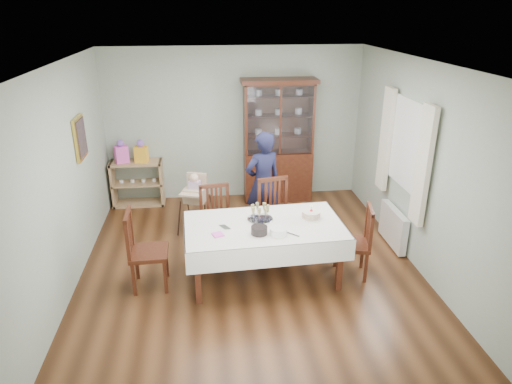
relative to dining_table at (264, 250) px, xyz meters
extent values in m
plane|color=#593319|center=(-0.16, 0.32, -0.38)|extent=(5.00, 5.00, 0.00)
plane|color=#9EAA99|center=(-0.16, 2.82, 0.97)|extent=(4.50, 0.00, 4.50)
plane|color=#9EAA99|center=(-2.41, 0.32, 0.97)|extent=(0.00, 5.00, 5.00)
plane|color=#9EAA99|center=(2.09, 0.32, 0.97)|extent=(0.00, 5.00, 5.00)
plane|color=white|center=(-0.16, 0.32, 2.32)|extent=(5.00, 5.00, 0.00)
cube|color=#492412|center=(0.00, 0.00, 0.34)|extent=(1.95, 1.14, 0.06)
cube|color=silver|center=(0.00, 0.00, 0.37)|extent=(2.05, 1.24, 0.01)
cube|color=#492412|center=(0.59, 2.58, 0.07)|extent=(1.20, 0.45, 0.90)
cube|color=white|center=(0.59, 2.39, 1.12)|extent=(1.12, 0.01, 1.16)
cube|color=#492412|center=(0.59, 2.58, 1.76)|extent=(1.30, 0.48, 0.07)
cube|color=tan|center=(-1.91, 2.60, -0.36)|extent=(0.90, 0.38, 0.04)
cube|color=tan|center=(-1.91, 2.60, 0.02)|extent=(0.90, 0.38, 0.03)
cube|color=tan|center=(-1.91, 2.60, 0.40)|extent=(0.90, 0.38, 0.04)
cube|color=tan|center=(-2.33, 2.60, 0.02)|extent=(0.04, 0.38, 0.80)
cube|color=tan|center=(-1.49, 2.60, 0.02)|extent=(0.04, 0.38, 0.80)
cube|color=gold|center=(-2.38, 1.12, 1.27)|extent=(0.04, 0.48, 0.58)
cube|color=white|center=(2.06, 0.62, 1.17)|extent=(0.04, 1.02, 1.22)
cube|color=silver|center=(2.00, 0.00, 1.07)|extent=(0.07, 0.30, 1.55)
cube|color=silver|center=(2.00, 1.24, 1.07)|extent=(0.07, 0.30, 1.55)
cube|color=white|center=(2.00, 0.62, -0.08)|extent=(0.10, 0.80, 0.55)
cube|color=#492412|center=(-0.57, 0.66, 0.07)|extent=(0.51, 0.51, 0.05)
cube|color=#492412|center=(-0.60, 0.86, 0.34)|extent=(0.43, 0.11, 0.53)
cube|color=#492412|center=(0.28, 0.65, 0.10)|extent=(0.56, 0.56, 0.05)
cube|color=#492412|center=(0.24, 0.86, 0.39)|extent=(0.45, 0.13, 0.56)
cube|color=#492412|center=(-1.44, -0.04, 0.09)|extent=(0.48, 0.48, 0.05)
cube|color=#492412|center=(-1.65, -0.05, 0.37)|extent=(0.05, 0.44, 0.55)
cube|color=#492412|center=(1.14, -0.08, 0.06)|extent=(0.51, 0.51, 0.05)
cube|color=#492412|center=(1.33, -0.12, 0.33)|extent=(0.12, 0.42, 0.52)
imported|color=black|center=(0.16, 1.30, 0.42)|extent=(0.69, 0.57, 1.61)
cube|color=tan|center=(-0.88, 1.44, 0.22)|extent=(0.39, 0.36, 0.22)
cube|color=tan|center=(-0.88, 1.44, 0.41)|extent=(0.31, 0.15, 0.26)
cube|color=tan|center=(-0.88, 1.44, 0.30)|extent=(0.36, 0.25, 0.03)
cube|color=#C0A1C4|center=(-0.88, 1.44, 0.37)|extent=(0.20, 0.18, 0.17)
sphere|color=beige|center=(-0.88, 1.44, 0.50)|extent=(0.14, 0.14, 0.14)
cylinder|color=silver|center=(-0.03, 0.14, 0.38)|extent=(0.33, 0.33, 0.01)
torus|color=silver|center=(-0.03, 0.14, 0.39)|extent=(0.33, 0.33, 0.01)
cylinder|color=white|center=(0.63, 0.10, 0.38)|extent=(0.28, 0.28, 0.02)
cylinder|color=brown|center=(0.63, 0.10, 0.43)|extent=(0.24, 0.24, 0.09)
cylinder|color=silver|center=(0.63, 0.10, 0.48)|extent=(0.24, 0.24, 0.01)
cylinder|color=#F24C4C|center=(0.63, 0.10, 0.52)|extent=(0.01, 0.01, 0.07)
sphere|color=yellow|center=(0.63, 0.10, 0.56)|extent=(0.02, 0.02, 0.02)
cylinder|color=black|center=(-0.09, -0.24, 0.42)|extent=(0.26, 0.26, 0.10)
cylinder|color=white|center=(0.13, -0.29, 0.42)|extent=(0.22, 0.22, 0.09)
cube|color=#EF58C7|center=(-0.59, -0.22, 0.38)|extent=(0.16, 0.16, 0.02)
cube|color=silver|center=(0.28, -0.29, 0.38)|extent=(0.21, 0.21, 0.01)
cube|color=#EF58C7|center=(-2.12, 2.58, 0.56)|extent=(0.25, 0.21, 0.29)
sphere|color=#E533B2|center=(-2.12, 2.58, 0.76)|extent=(0.12, 0.12, 0.12)
cube|color=yellow|center=(-1.79, 2.58, 0.55)|extent=(0.24, 0.19, 0.28)
sphere|color=#E533B2|center=(-1.79, 2.58, 0.74)|extent=(0.13, 0.13, 0.13)
camera|label=1|loc=(-0.70, -5.11, 2.93)|focal=32.00mm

